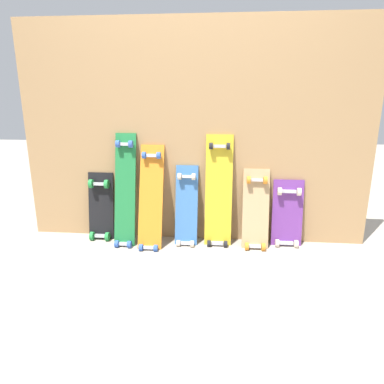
{
  "coord_description": "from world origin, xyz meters",
  "views": [
    {
      "loc": [
        0.25,
        -2.71,
        1.19
      ],
      "look_at": [
        0.0,
        -0.07,
        0.44
      ],
      "focal_mm": 32.81,
      "sensor_mm": 36.0,
      "label": 1
    }
  ],
  "objects": [
    {
      "name": "skateboard_purple",
      "position": [
        0.76,
        -0.0,
        0.23
      ],
      "size": [
        0.24,
        0.15,
        0.6
      ],
      "color": "#6B338C",
      "rests_on": "ground"
    },
    {
      "name": "skateboard_blue",
      "position": [
        -0.05,
        -0.04,
        0.28
      ],
      "size": [
        0.18,
        0.21,
        0.7
      ],
      "color": "#386BAD",
      "rests_on": "ground"
    },
    {
      "name": "skateboard_black",
      "position": [
        -0.77,
        -0.01,
        0.25
      ],
      "size": [
        0.21,
        0.17,
        0.62
      ],
      "color": "black",
      "rests_on": "ground"
    },
    {
      "name": "skateboard_orange",
      "position": [
        -0.33,
        -0.1,
        0.36
      ],
      "size": [
        0.19,
        0.32,
        0.87
      ],
      "color": "orange",
      "rests_on": "ground"
    },
    {
      "name": "ground_plane",
      "position": [
        0.0,
        0.0,
        0.0
      ],
      "size": [
        12.0,
        12.0,
        0.0
      ],
      "primitive_type": "plane",
      "color": "#A89E8E"
    },
    {
      "name": "skateboard_green",
      "position": [
        -0.54,
        -0.07,
        0.41
      ],
      "size": [
        0.17,
        0.28,
        0.95
      ],
      "color": "#1E7238",
      "rests_on": "ground"
    },
    {
      "name": "plywood_wall_panel",
      "position": [
        0.0,
        0.07,
        0.87
      ],
      "size": [
        2.78,
        0.04,
        1.74
      ],
      "primitive_type": "cube",
      "color": "tan",
      "rests_on": "ground"
    },
    {
      "name": "skateboard_yellow",
      "position": [
        0.21,
        -0.03,
        0.4
      ],
      "size": [
        0.21,
        0.19,
        0.95
      ],
      "color": "gold",
      "rests_on": "ground"
    },
    {
      "name": "skateboard_natural",
      "position": [
        0.5,
        -0.05,
        0.27
      ],
      "size": [
        0.21,
        0.23,
        0.68
      ],
      "color": "tan",
      "rests_on": "ground"
    }
  ]
}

